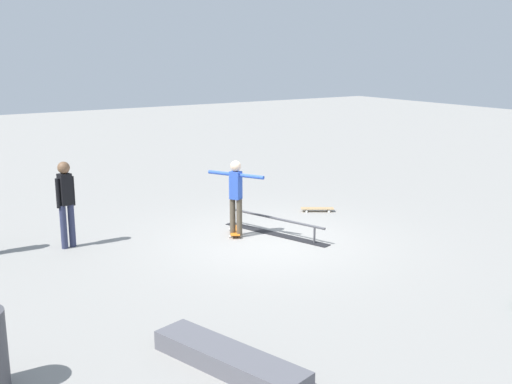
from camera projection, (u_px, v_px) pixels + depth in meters
The scene contains 7 objects.
ground_plane at pixel (268, 241), 12.93m from camera, with size 60.00×60.00×0.00m, color gray.
grind_rail at pixel (275, 227), 13.34m from camera, with size 2.64×1.03×0.38m.
skate_ledge at pixel (229, 360), 7.69m from camera, with size 2.24×0.52×0.26m, color #595960.
skater_main at pixel (236, 193), 12.99m from camera, with size 1.20×0.69×1.64m.
skateboard_main at pixel (235, 231), 13.38m from camera, with size 0.79×0.58×0.09m.
bystander_black_shirt at pixel (66, 200), 12.27m from camera, with size 0.24×0.40×1.75m.
loose_skateboard_natural at pixel (317, 209), 15.24m from camera, with size 0.61×0.78×0.09m.
Camera 1 is at (-10.21, 6.98, 3.89)m, focal length 43.53 mm.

